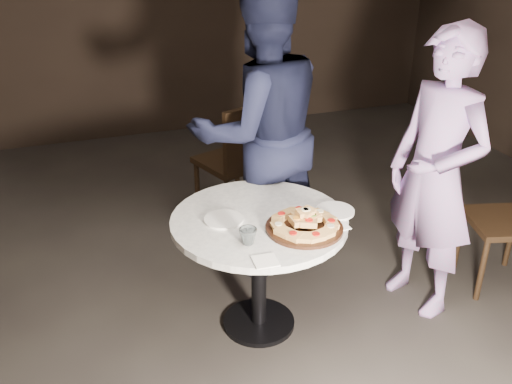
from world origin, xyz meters
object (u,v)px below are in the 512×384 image
Objects in this scene: water_glass at (248,236)px; serving_board at (304,228)px; diner_teal at (436,176)px; table at (259,239)px; diner_navy at (260,132)px; chair_far at (240,156)px; focaccia_pile at (305,222)px.

serving_board is at bearing 6.40° from water_glass.
diner_teal reaches higher than water_glass.
diner_navy is (0.23, 0.64, 0.36)m from table.
table is 1.29× the size of chair_far.
table is at bearing 133.65° from serving_board.
serving_board is 0.41× the size of chair_far.
table is at bearing 66.08° from diner_navy.
serving_board is 0.24× the size of diner_teal.
table is 0.29m from serving_board.
diner_teal is at bearing -5.05° from table.
focaccia_pile is at bearing -97.64° from diner_teal.
focaccia_pile is 4.03× the size of water_glass.
diner_navy reaches higher than table.
chair_far is (0.09, 1.35, -0.16)m from serving_board.
table is at bearing 57.44° from chair_far.
serving_board is at bearing 82.20° from diner_navy.
chair_far reaches higher than table.
focaccia_pile is 0.19× the size of diner_navy.
diner_teal is (0.78, -0.73, -0.10)m from diner_navy.
water_glass is (-0.31, -0.04, 0.03)m from serving_board.
chair_far is at bearing 77.29° from table.
focaccia_pile is at bearing 6.64° from water_glass.
focaccia_pile is at bearing -45.55° from table.
table is 1.04m from diner_teal.
focaccia_pile reaches higher than table.
serving_board reaches higher than table.
water_glass is 0.05× the size of diner_teal.
diner_navy is (-0.03, -0.53, 0.37)m from chair_far.
serving_board is 0.32m from water_glass.
table is 0.67× the size of diner_navy.
focaccia_pile is at bearing 66.67° from chair_far.
diner_teal reaches higher than chair_far.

